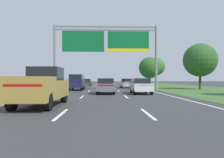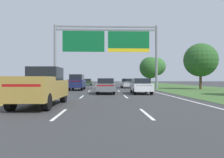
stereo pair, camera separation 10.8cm
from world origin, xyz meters
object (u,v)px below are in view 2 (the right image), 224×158
Objects in this scene: roadside_tree_distant at (157,66)px; car_darkgreen_left_lane_sedan at (88,82)px; roadside_tree_far at (150,68)px; car_silver_right_lane_sedan at (126,83)px; pickup_truck_gold at (41,87)px; car_navy_left_lane_suv at (77,82)px; car_grey_centre_lane_sedan at (106,86)px; roadside_tree_mid at (201,60)px; overhead_sign_gantry at (106,44)px; car_white_right_lane_sedan at (141,86)px.

car_darkgreen_left_lane_sedan is at bearing -153.33° from roadside_tree_distant.
car_silver_right_lane_sedan is at bearing -119.18° from roadside_tree_far.
pickup_truck_gold is 1.24× the size of car_darkgreen_left_lane_sedan.
car_navy_left_lane_suv reaches higher than car_darkgreen_left_lane_sedan.
car_silver_right_lane_sedan is (7.24, 24.22, -0.26)m from pickup_truck_gold.
car_darkgreen_left_lane_sedan and car_grey_centre_lane_sedan have the same top height.
car_silver_right_lane_sedan is 27.25m from roadside_tree_distant.
roadside_tree_mid is at bearing -55.33° from car_grey_centre_lane_sedan.
overhead_sign_gantry is at bearing 179.71° from roadside_tree_mid.
car_navy_left_lane_suv is at bearing 2.08° from pickup_truck_gold.
roadside_tree_far is at bearing -104.04° from car_darkgreen_left_lane_sedan.
roadside_tree_far is at bearing -19.58° from car_grey_centre_lane_sedan.
roadside_tree_distant is (0.73, 29.74, 0.79)m from roadside_tree_mid.
car_silver_right_lane_sedan is (7.68, -15.11, 0.00)m from car_darkgreen_left_lane_sedan.
car_white_right_lane_sedan is (7.67, -29.62, 0.00)m from car_darkgreen_left_lane_sedan.
car_silver_right_lane_sedan is (3.47, 5.14, -5.76)m from overhead_sign_gantry.
car_grey_centre_lane_sedan and car_white_right_lane_sedan have the same top height.
roadside_tree_mid reaches higher than roadside_tree_far.
overhead_sign_gantry is 2.24× the size of roadside_tree_mid.
pickup_truck_gold is at bearing -179.40° from car_darkgreen_left_lane_sedan.
roadside_tree_far reaches higher than pickup_truck_gold.
car_navy_left_lane_suv reaches higher than car_silver_right_lane_sedan.
car_darkgreen_left_lane_sedan is (-4.21, 20.25, -5.76)m from overhead_sign_gantry.
roadside_tree_mid is (10.36, 9.31, 3.46)m from car_white_right_lane_sedan.
car_grey_centre_lane_sedan is at bearing 87.02° from car_white_right_lane_sedan.
roadside_tree_far is at bearing -19.51° from pickup_truck_gold.
overhead_sign_gantry is 10.78m from car_grey_centre_lane_sedan.
car_navy_left_lane_suv is 36.71m from roadside_tree_distant.
car_white_right_lane_sedan is 1.00× the size of car_silver_right_lane_sedan.
pickup_truck_gold is 1.22× the size of car_grey_centre_lane_sedan.
roadside_tree_mid is (17.59, 19.02, 3.20)m from pickup_truck_gold.
overhead_sign_gantry is at bearing 146.64° from car_silver_right_lane_sedan.
car_silver_right_lane_sedan is 12.09m from roadside_tree_mid.
roadside_tree_distant reaches higher than roadside_tree_mid.
overhead_sign_gantry is 1.97× the size of roadside_tree_distant.
car_grey_centre_lane_sedan is (3.86, -7.32, -0.28)m from car_navy_left_lane_suv.
pickup_truck_gold is 17.30m from car_navy_left_lane_suv.
car_navy_left_lane_suv is 8.29m from car_grey_centre_lane_sedan.
car_grey_centre_lane_sedan is 3.57m from car_white_right_lane_sedan.
pickup_truck_gold reaches higher than car_darkgreen_left_lane_sedan.
car_navy_left_lane_suv is at bearing -179.40° from car_darkgreen_left_lane_sedan.
roadside_tree_distant reaches higher than car_navy_left_lane_suv.
car_darkgreen_left_lane_sedan is at bearing 101.76° from overhead_sign_gantry.
roadside_tree_mid is at bearing -77.00° from roadside_tree_far.
overhead_sign_gantry reaches higher than roadside_tree_distant.
car_silver_right_lane_sedan is 13.65m from roadside_tree_far.
roadside_tree_far is at bearing -12.65° from car_white_right_lane_sedan.
roadside_tree_far is at bearing -36.58° from car_navy_left_lane_suv.
overhead_sign_gantry reaches higher than pickup_truck_gold.
roadside_tree_far is at bearing -28.50° from car_silver_right_lane_sedan.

